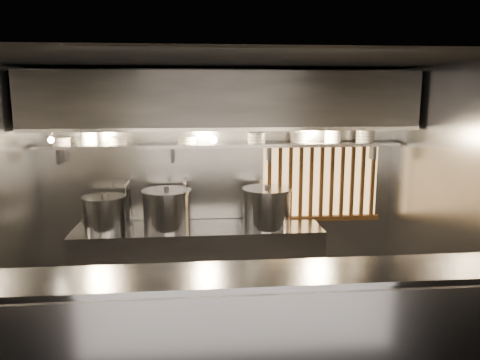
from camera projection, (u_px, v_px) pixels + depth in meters
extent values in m
plane|color=black|center=(230.00, 342.00, 4.78)|extent=(4.50, 4.50, 0.00)
plane|color=black|center=(229.00, 61.00, 4.26)|extent=(4.50, 4.50, 0.00)
plane|color=gray|center=(221.00, 181.00, 5.99)|extent=(4.50, 0.00, 4.50)
plane|color=gray|center=(451.00, 204.00, 4.73)|extent=(0.00, 3.00, 3.00)
cube|color=#949499|center=(238.00, 342.00, 3.75)|extent=(4.50, 0.50, 1.10)
cube|color=#939399|center=(241.00, 360.00, 3.49)|extent=(4.50, 0.02, 1.01)
cube|color=#949499|center=(238.00, 275.00, 3.64)|extent=(4.50, 0.56, 0.03)
cube|color=#949499|center=(199.00, 262.00, 5.77)|extent=(3.00, 0.70, 0.90)
cube|color=#949499|center=(221.00, 145.00, 5.72)|extent=(4.40, 0.34, 0.04)
cube|color=#2D2D30|center=(222.00, 100.00, 5.41)|extent=(4.40, 0.80, 0.65)
cube|color=#949499|center=(224.00, 130.00, 5.07)|extent=(4.40, 0.03, 0.04)
cube|color=#FFC572|center=(320.00, 181.00, 6.09)|extent=(1.50, 0.02, 0.92)
cube|color=brown|center=(323.00, 144.00, 5.95)|extent=(1.56, 0.06, 0.06)
cube|color=brown|center=(320.00, 218.00, 6.13)|extent=(1.56, 0.06, 0.06)
cube|color=brown|center=(269.00, 183.00, 5.98)|extent=(0.04, 0.04, 0.92)
cube|color=brown|center=(280.00, 182.00, 5.99)|extent=(0.04, 0.04, 0.92)
cube|color=brown|center=(290.00, 182.00, 6.01)|extent=(0.04, 0.04, 0.92)
cube|color=brown|center=(301.00, 182.00, 6.02)|extent=(0.04, 0.04, 0.92)
cube|color=brown|center=(311.00, 182.00, 6.03)|extent=(0.04, 0.04, 0.92)
cube|color=brown|center=(321.00, 182.00, 6.04)|extent=(0.04, 0.04, 0.92)
cube|color=brown|center=(332.00, 181.00, 6.06)|extent=(0.04, 0.04, 0.92)
cube|color=brown|center=(342.00, 181.00, 6.07)|extent=(0.04, 0.04, 0.92)
cube|color=brown|center=(352.00, 181.00, 6.08)|extent=(0.04, 0.04, 0.92)
cube|color=brown|center=(362.00, 181.00, 6.09)|extent=(0.04, 0.04, 0.92)
cube|color=brown|center=(373.00, 181.00, 6.11)|extent=(0.05, 0.04, 0.92)
cylinder|color=silver|center=(130.00, 200.00, 5.87)|extent=(0.03, 0.03, 0.48)
sphere|color=silver|center=(129.00, 181.00, 5.83)|extent=(0.04, 0.04, 0.04)
cylinder|color=silver|center=(128.00, 183.00, 5.70)|extent=(0.03, 0.26, 0.03)
sphere|color=silver|center=(126.00, 185.00, 5.57)|extent=(0.04, 0.04, 0.04)
cylinder|color=silver|center=(126.00, 191.00, 5.59)|extent=(0.03, 0.03, 0.14)
cylinder|color=silver|center=(186.00, 198.00, 5.94)|extent=(0.03, 0.03, 0.48)
sphere|color=silver|center=(185.00, 180.00, 5.89)|extent=(0.04, 0.04, 0.04)
cylinder|color=silver|center=(185.00, 182.00, 5.77)|extent=(0.03, 0.26, 0.03)
sphere|color=silver|center=(185.00, 184.00, 5.64)|extent=(0.04, 0.04, 0.04)
cylinder|color=silver|center=(185.00, 190.00, 5.65)|extent=(0.03, 0.03, 0.14)
cone|color=#949499|center=(48.00, 134.00, 5.05)|extent=(0.25, 0.27, 0.20)
sphere|color=#FFE0B2|center=(51.00, 140.00, 5.05)|extent=(0.07, 0.07, 0.07)
cylinder|color=#2D2D30|center=(51.00, 126.00, 5.14)|extent=(0.02, 0.22, 0.02)
cylinder|color=#2D2D30|center=(213.00, 133.00, 5.57)|extent=(0.01, 0.01, 0.12)
sphere|color=#FFE0B2|center=(214.00, 140.00, 5.58)|extent=(0.09, 0.09, 0.09)
cylinder|color=#949499|center=(104.00, 214.00, 5.56)|extent=(0.58, 0.58, 0.38)
cylinder|color=#949499|center=(104.00, 197.00, 5.52)|extent=(0.61, 0.61, 0.03)
cylinder|color=#2D2D30|center=(103.00, 195.00, 5.52)|extent=(0.06, 0.06, 0.04)
cylinder|color=#949499|center=(167.00, 210.00, 5.62)|extent=(0.59, 0.59, 0.44)
cylinder|color=#949499|center=(166.00, 191.00, 5.57)|extent=(0.62, 0.62, 0.03)
cylinder|color=#2D2D30|center=(166.00, 188.00, 5.57)|extent=(0.06, 0.06, 0.04)
cylinder|color=#949499|center=(267.00, 209.00, 5.69)|extent=(0.76, 0.76, 0.45)
cylinder|color=#949499|center=(267.00, 189.00, 5.65)|extent=(0.80, 0.80, 0.03)
cylinder|color=#2D2D30|center=(267.00, 187.00, 5.64)|extent=(0.06, 0.06, 0.04)
cylinder|color=white|center=(61.00, 144.00, 5.54)|extent=(0.21, 0.21, 0.03)
cylinder|color=white|center=(61.00, 140.00, 5.53)|extent=(0.21, 0.21, 0.03)
cylinder|color=white|center=(61.00, 138.00, 5.53)|extent=(0.22, 0.22, 0.01)
cylinder|color=white|center=(89.00, 143.00, 5.57)|extent=(0.19, 0.19, 0.03)
cylinder|color=white|center=(89.00, 140.00, 5.56)|extent=(0.19, 0.19, 0.03)
cylinder|color=white|center=(89.00, 137.00, 5.56)|extent=(0.19, 0.19, 0.03)
cylinder|color=white|center=(89.00, 134.00, 5.55)|extent=(0.19, 0.19, 0.03)
cylinder|color=white|center=(89.00, 131.00, 5.54)|extent=(0.21, 0.21, 0.01)
cylinder|color=white|center=(118.00, 143.00, 5.60)|extent=(0.21, 0.21, 0.03)
cylinder|color=white|center=(118.00, 140.00, 5.59)|extent=(0.21, 0.21, 0.03)
cylinder|color=white|center=(118.00, 137.00, 5.59)|extent=(0.22, 0.22, 0.01)
cylinder|color=white|center=(187.00, 142.00, 5.68)|extent=(0.23, 0.23, 0.03)
cylinder|color=white|center=(187.00, 139.00, 5.67)|extent=(0.23, 0.23, 0.03)
cylinder|color=white|center=(187.00, 137.00, 5.67)|extent=(0.24, 0.24, 0.01)
cylinder|color=white|center=(257.00, 142.00, 5.76)|extent=(0.22, 0.22, 0.03)
cylinder|color=white|center=(257.00, 139.00, 5.75)|extent=(0.22, 0.22, 0.03)
cylinder|color=white|center=(257.00, 135.00, 5.74)|extent=(0.22, 0.22, 0.03)
cylinder|color=white|center=(257.00, 133.00, 5.74)|extent=(0.23, 0.23, 0.01)
cylinder|color=white|center=(299.00, 141.00, 5.81)|extent=(0.22, 0.22, 0.03)
cylinder|color=white|center=(299.00, 138.00, 5.80)|extent=(0.22, 0.22, 0.03)
cylinder|color=white|center=(299.00, 135.00, 5.79)|extent=(0.22, 0.22, 0.03)
cylinder|color=white|center=(299.00, 133.00, 5.79)|extent=(0.24, 0.24, 0.01)
cylinder|color=white|center=(332.00, 141.00, 5.85)|extent=(0.20, 0.20, 0.03)
cylinder|color=white|center=(333.00, 138.00, 5.84)|extent=(0.20, 0.20, 0.03)
cylinder|color=white|center=(333.00, 135.00, 5.83)|extent=(0.20, 0.20, 0.03)
cylinder|color=white|center=(333.00, 132.00, 5.82)|extent=(0.20, 0.20, 0.03)
cylinder|color=white|center=(333.00, 129.00, 5.82)|extent=(0.21, 0.21, 0.01)
cylinder|color=white|center=(365.00, 141.00, 5.88)|extent=(0.23, 0.23, 0.03)
cylinder|color=white|center=(365.00, 138.00, 5.88)|extent=(0.23, 0.23, 0.03)
cylinder|color=white|center=(365.00, 134.00, 5.87)|extent=(0.23, 0.23, 0.03)
cylinder|color=white|center=(365.00, 131.00, 5.86)|extent=(0.23, 0.23, 0.03)
cylinder|color=white|center=(365.00, 129.00, 5.86)|extent=(0.24, 0.24, 0.01)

